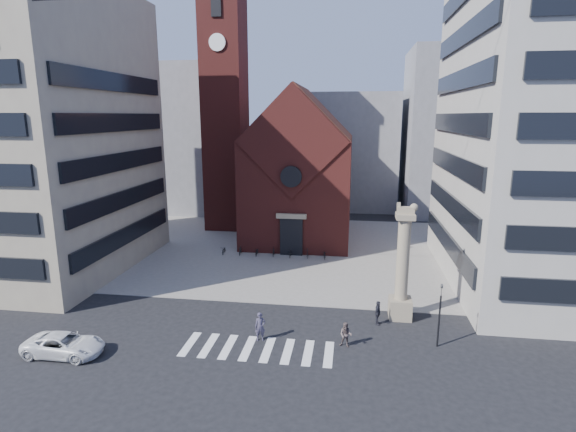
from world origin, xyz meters
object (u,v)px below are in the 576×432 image
object	(u,v)px
lion_column	(402,273)
pedestrian_2	(378,313)
white_car	(64,345)
pedestrian_1	(346,335)
pedestrian_0	(260,327)
scooter_0	(224,250)
traffic_light	(440,314)

from	to	relation	value
lion_column	pedestrian_2	world-z (taller)	lion_column
lion_column	white_car	distance (m)	23.01
pedestrian_1	lion_column	bearing A→B (deg)	62.51
lion_column	pedestrian_0	distance (m)	10.97
lion_column	scooter_0	world-z (taller)	lion_column
traffic_light	pedestrian_1	world-z (taller)	traffic_light
pedestrian_1	scooter_0	size ratio (longest dim) A/B	1.06
lion_column	white_car	xyz separation A→B (m)	(-21.24, -8.42, -2.78)
traffic_light	pedestrian_2	size ratio (longest dim) A/B	2.43
lion_column	pedestrian_1	world-z (taller)	lion_column
lion_column	traffic_light	world-z (taller)	lion_column
white_car	scooter_0	world-z (taller)	white_car
pedestrian_0	traffic_light	bearing A→B (deg)	-10.15
traffic_light	scooter_0	world-z (taller)	traffic_light
traffic_light	white_car	world-z (taller)	traffic_light
traffic_light	pedestrian_2	bearing A→B (deg)	144.52
scooter_0	lion_column	bearing A→B (deg)	-42.58
pedestrian_2	traffic_light	bearing A→B (deg)	-108.81
lion_column	traffic_light	size ratio (longest dim) A/B	2.02
traffic_light	pedestrian_0	xyz separation A→B (m)	(-11.52, -0.84, -1.32)
white_car	pedestrian_0	world-z (taller)	pedestrian_0
lion_column	white_car	size ratio (longest dim) A/B	1.77
scooter_0	pedestrian_0	bearing A→B (deg)	-72.00
pedestrian_1	scooter_0	bearing A→B (deg)	137.55
pedestrian_2	scooter_0	xyz separation A→B (m)	(-15.54, 14.55, -0.43)
white_car	pedestrian_1	distance (m)	17.70
scooter_0	white_car	bearing A→B (deg)	-105.66
lion_column	pedestrian_0	world-z (taller)	lion_column
lion_column	pedestrian_0	size ratio (longest dim) A/B	4.46
traffic_light	scooter_0	bearing A→B (deg)	138.22
pedestrian_1	pedestrian_2	world-z (taller)	pedestrian_2
pedestrian_2	white_car	bearing A→B (deg)	126.51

